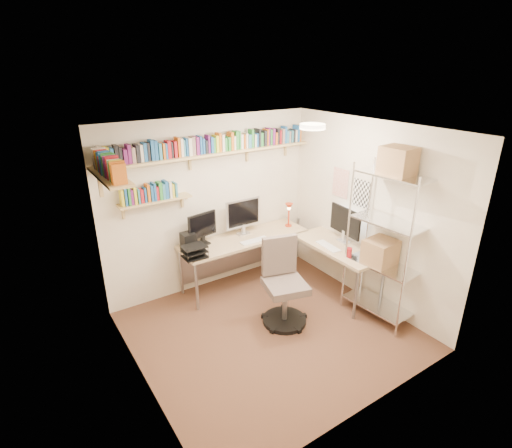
{
  "coord_description": "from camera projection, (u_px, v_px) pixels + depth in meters",
  "views": [
    {
      "loc": [
        -2.45,
        -3.37,
        3.16
      ],
      "look_at": [
        0.14,
        0.55,
        1.24
      ],
      "focal_mm": 28.0,
      "sensor_mm": 36.0,
      "label": 1
    }
  ],
  "objects": [
    {
      "name": "wall_shelves",
      "position": [
        186.0,
        158.0,
        5.06
      ],
      "size": [
        3.12,
        1.09,
        0.8
      ],
      "color": "tan",
      "rests_on": "ground"
    },
    {
      "name": "ground",
      "position": [
        270.0,
        331.0,
        5.05
      ],
      "size": [
        3.2,
        3.2,
        0.0
      ],
      "primitive_type": "plane",
      "color": "#4C3620",
      "rests_on": "ground"
    },
    {
      "name": "wire_rack",
      "position": [
        387.0,
        222.0,
        4.87
      ],
      "size": [
        0.51,
        0.92,
        2.27
      ],
      "rotation": [
        0.0,
        0.0,
        0.09
      ],
      "color": "silver",
      "rests_on": "ground"
    },
    {
      "name": "room_shell",
      "position": [
        273.0,
        217.0,
        4.47
      ],
      "size": [
        3.24,
        3.04,
        2.52
      ],
      "color": "beige",
      "rests_on": "ground"
    },
    {
      "name": "office_chair",
      "position": [
        283.0,
        288.0,
        5.1
      ],
      "size": [
        0.61,
        0.63,
        1.13
      ],
      "rotation": [
        0.0,
        0.0,
        -0.26
      ],
      "color": "black",
      "rests_on": "ground"
    },
    {
      "name": "corner_desk",
      "position": [
        262.0,
        242.0,
        5.74
      ],
      "size": [
        2.32,
        1.93,
        1.31
      ],
      "color": "tan",
      "rests_on": "ground"
    }
  ]
}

